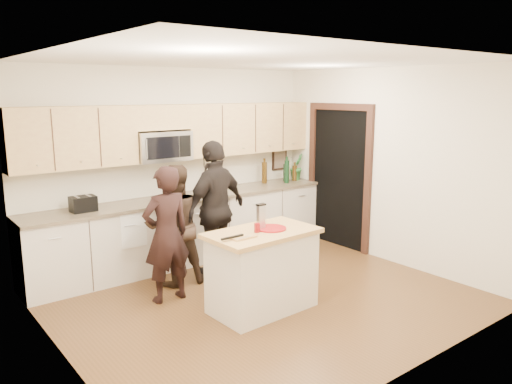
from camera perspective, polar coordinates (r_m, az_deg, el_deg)
floor at (r=5.98m, az=0.73°, el=-11.97°), size 4.50×4.50×0.00m
room_shell at (r=5.52m, az=0.77°, el=4.74°), size 4.52×4.02×2.71m
back_cabinetry at (r=7.14m, az=-7.79°, el=-4.13°), size 4.50×0.66×0.94m
upper_cabinetry at (r=7.05m, az=-8.46°, el=6.98°), size 4.50×0.33×0.75m
microwave at (r=6.87m, az=-10.75°, el=5.18°), size 0.76×0.41×0.40m
doorway at (r=7.77m, az=9.48°, el=2.26°), size 0.06×1.25×2.20m
framed_picture at (r=8.33m, az=2.69°, el=3.86°), size 0.30×0.03×0.38m
dish_towel at (r=6.48m, az=-14.29°, el=-2.97°), size 0.34×0.60×0.48m
island at (r=5.52m, az=0.72°, el=-8.92°), size 1.22×0.74×0.90m
red_plate at (r=5.45m, az=1.75°, el=-4.17°), size 0.33×0.33×0.02m
box_grater at (r=5.42m, az=0.57°, el=-2.70°), size 0.10×0.06×0.26m
drink_glass at (r=5.31m, az=0.11°, el=-4.11°), size 0.06×0.06×0.10m
cutting_board at (r=5.13m, az=-1.58°, el=-5.16°), size 0.27×0.17×0.02m
tongs at (r=5.06m, az=-2.73°, el=-5.17°), size 0.27×0.03×0.02m
knife at (r=5.07m, az=-1.47°, el=-5.22°), size 0.18×0.02×0.01m
toaster at (r=6.41m, az=-19.15°, el=-1.29°), size 0.29×0.21×0.19m
bottle_cluster at (r=8.05m, az=3.13°, el=2.47°), size 0.66×0.31×0.42m
orchid at (r=8.25m, az=4.67°, el=2.90°), size 0.29×0.27×0.43m
woman_left at (r=5.75m, az=-10.20°, el=-4.79°), size 0.57×0.38×1.57m
woman_center at (r=6.23m, az=-9.27°, el=-3.80°), size 0.82×0.69×1.51m
woman_right at (r=6.43m, az=-4.62°, el=-1.99°), size 1.12×0.70×1.77m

